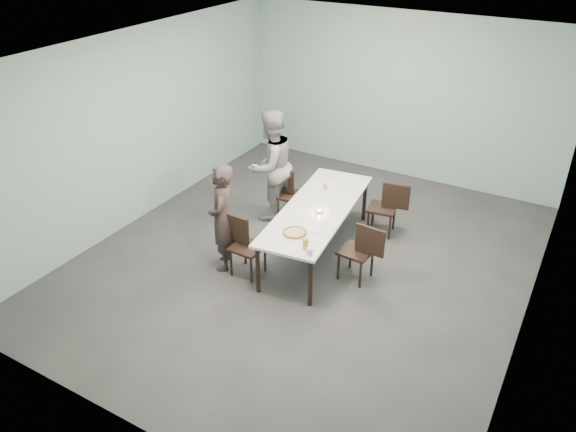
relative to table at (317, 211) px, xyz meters
The scene contains 16 objects.
ground 0.73m from the table, 95.97° to the right, with size 7.00×7.00×0.00m, color #333335.
room_shell 1.35m from the table, 95.97° to the right, with size 6.02×7.02×3.01m.
table is the anchor object (origin of this frame).
chair_near_left 1.18m from the table, 124.27° to the right, with size 0.62×0.43×0.87m.
chair_far_left 1.13m from the table, 142.04° to the left, with size 0.62×0.44×0.87m.
chair_near_right 0.92m from the table, 20.53° to the right, with size 0.63×0.45×0.87m.
chair_far_right 1.26m from the table, 56.11° to the left, with size 0.64×0.48×0.87m.
diner_near 1.38m from the table, 135.48° to the right, with size 0.57×0.37×1.56m, color black.
diner_far 1.33m from the table, 151.85° to the left, with size 0.88×0.69×1.82m, color gray.
pizza 0.80m from the table, 84.91° to the right, with size 0.34×0.34×0.04m.
side_plate 0.61m from the table, 65.90° to the right, with size 0.18×0.18×0.01m, color white.
beer_glass 1.12m from the table, 70.54° to the right, with size 0.08×0.08×0.15m, color orange.
water_tumbler 1.23m from the table, 67.21° to the right, with size 0.08×0.08×0.09m, color silver.
tealight 0.17m from the table, 51.95° to the right, with size 0.06×0.06×0.05m.
amber_tumbler 0.64m from the table, 106.56° to the left, with size 0.07×0.07×0.08m, color orange.
menu 0.78m from the table, 107.34° to the left, with size 0.30×0.22×0.01m, color silver.
Camera 1 is at (3.18, -6.09, 4.60)m, focal length 35.00 mm.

